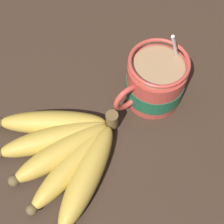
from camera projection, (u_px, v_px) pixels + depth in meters
The scene contains 3 objects.
table at pixel (116, 112), 55.46cm from camera, with size 117.17×117.17×3.94cm.
coffee_mug at pixel (155, 82), 51.02cm from camera, with size 14.84×9.65×13.99cm.
banana_bunch at pixel (65, 150), 47.61cm from camera, with size 19.05×23.26×4.29cm.
Camera 1 is at (16.48, 21.79, 50.24)cm, focal length 50.00 mm.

